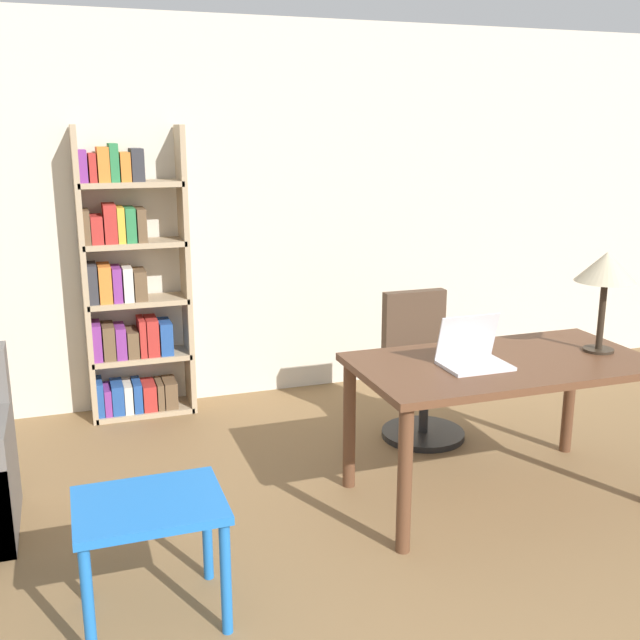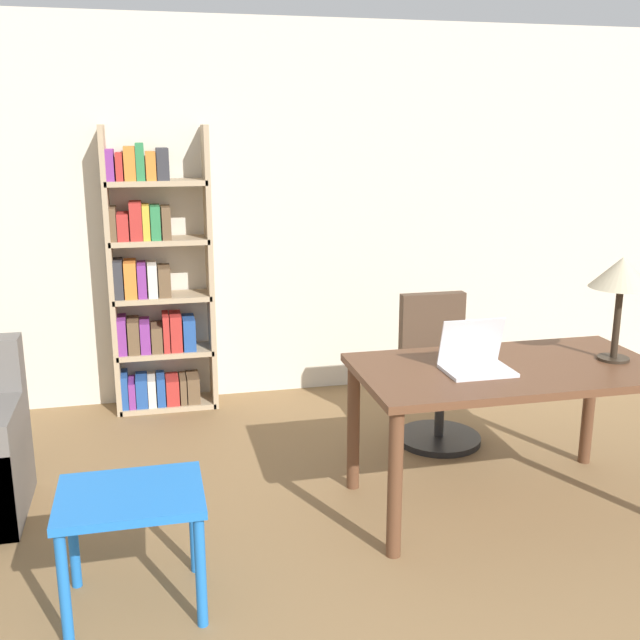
{
  "view_description": "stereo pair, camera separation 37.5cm",
  "coord_description": "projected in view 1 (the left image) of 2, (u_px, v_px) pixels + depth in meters",
  "views": [
    {
      "loc": [
        -1.32,
        -0.77,
        1.96
      ],
      "look_at": [
        -0.14,
        2.67,
        1.02
      ],
      "focal_mm": 42.0,
      "sensor_mm": 36.0,
      "label": 1
    },
    {
      "loc": [
        -0.96,
        -0.87,
        1.96
      ],
      "look_at": [
        -0.14,
        2.67,
        1.02
      ],
      "focal_mm": 42.0,
      "sensor_mm": 36.0,
      "label": 2
    }
  ],
  "objects": [
    {
      "name": "desk",
      "position": [
        502.0,
        379.0,
        3.96
      ],
      "size": [
        1.57,
        0.83,
        0.77
      ],
      "color": "brown",
      "rests_on": "ground_plane"
    },
    {
      "name": "office_chair",
      "position": [
        421.0,
        374.0,
        4.84
      ],
      "size": [
        0.54,
        0.54,
        0.94
      ],
      "color": "black",
      "rests_on": "ground_plane"
    },
    {
      "name": "wall_back",
      "position": [
        255.0,
        214.0,
        5.42
      ],
      "size": [
        8.0,
        0.06,
        2.7
      ],
      "color": "beige",
      "rests_on": "ground_plane"
    },
    {
      "name": "table_lamp",
      "position": [
        606.0,
        270.0,
        3.98
      ],
      "size": [
        0.32,
        0.32,
        0.55
      ],
      "color": "#2D2319",
      "rests_on": "desk"
    },
    {
      "name": "side_table_blue",
      "position": [
        150.0,
        522.0,
        2.99
      ],
      "size": [
        0.59,
        0.47,
        0.52
      ],
      "color": "blue",
      "rests_on": "ground_plane"
    },
    {
      "name": "bookshelf",
      "position": [
        129.0,
        291.0,
        5.07
      ],
      "size": [
        0.71,
        0.28,
        1.98
      ],
      "color": "tan",
      "rests_on": "ground_plane"
    },
    {
      "name": "laptop",
      "position": [
        472.0,
        355.0,
        3.83
      ],
      "size": [
        0.33,
        0.25,
        0.26
      ],
      "color": "silver",
      "rests_on": "desk"
    }
  ]
}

